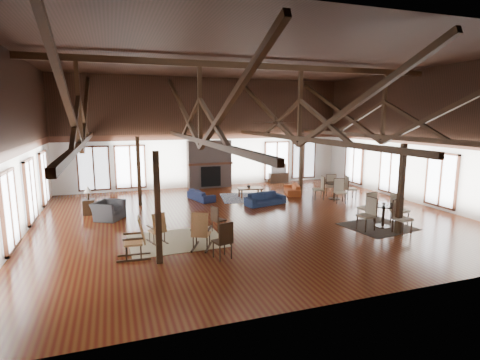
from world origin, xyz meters
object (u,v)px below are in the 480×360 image
object	(u,v)px
coffee_table	(250,189)
armchair	(108,210)
sofa_navy_front	(265,199)
cafe_table_far	(335,188)
sofa_navy_left	(201,195)
cafe_table_near	(384,211)
sofa_orange	(292,189)
tv_console	(278,178)

from	to	relation	value
coffee_table	armchair	world-z (taller)	armchair
sofa_navy_front	cafe_table_far	world-z (taller)	cafe_table_far
sofa_navy_left	armchair	bearing A→B (deg)	101.24
sofa_navy_front	cafe_table_near	size ratio (longest dim) A/B	0.83
sofa_orange	armchair	world-z (taller)	armchair
armchair	cafe_table_near	xyz separation A→B (m)	(9.33, -4.27, 0.22)
sofa_navy_left	armchair	world-z (taller)	armchair
sofa_navy_left	coffee_table	world-z (taller)	sofa_navy_left
sofa_navy_front	cafe_table_far	size ratio (longest dim) A/B	0.86
sofa_orange	sofa_navy_left	bearing A→B (deg)	-72.47
sofa_orange	coffee_table	xyz separation A→B (m)	(-2.30, -0.02, 0.16)
sofa_navy_front	cafe_table_near	world-z (taller)	cafe_table_near
armchair	sofa_navy_front	bearing A→B (deg)	-56.78
coffee_table	armchair	bearing A→B (deg)	-154.78
coffee_table	cafe_table_far	xyz separation A→B (m)	(3.67, -1.73, 0.14)
sofa_orange	cafe_table_near	size ratio (longest dim) A/B	0.75
sofa_orange	cafe_table_near	world-z (taller)	cafe_table_near
sofa_navy_front	sofa_navy_left	world-z (taller)	sofa_navy_front
coffee_table	armchair	xyz separation A→B (m)	(-6.57, -1.97, -0.05)
cafe_table_far	tv_console	distance (m)	5.02
coffee_table	armchair	distance (m)	6.86
sofa_navy_front	coffee_table	xyz separation A→B (m)	(-0.08, 1.71, 0.13)
sofa_orange	cafe_table_far	world-z (taller)	cafe_table_far
sofa_navy_front	armchair	bearing A→B (deg)	169.11
cafe_table_far	tv_console	size ratio (longest dim) A/B	1.84
sofa_navy_front	coffee_table	distance (m)	1.72
coffee_table	cafe_table_far	distance (m)	4.06
sofa_orange	sofa_navy_front	bearing A→B (deg)	-32.94
sofa_navy_left	coffee_table	bearing A→B (deg)	-109.45
cafe_table_near	tv_console	distance (m)	9.49
sofa_navy_front	sofa_navy_left	distance (m)	3.13
sofa_navy_left	sofa_orange	bearing A→B (deg)	-107.46
sofa_navy_front	tv_console	bearing A→B (deg)	46.37
sofa_navy_left	armchair	xyz separation A→B (m)	(-4.14, -2.12, 0.11)
cafe_table_near	sofa_navy_left	bearing A→B (deg)	129.10
sofa_navy_front	sofa_navy_left	bearing A→B (deg)	130.35
sofa_navy_front	cafe_table_near	xyz separation A→B (m)	(2.68, -4.53, 0.30)
sofa_orange	tv_console	distance (m)	3.30
sofa_navy_left	tv_console	size ratio (longest dim) A/B	1.43
sofa_navy_front	tv_console	size ratio (longest dim) A/B	1.58
tv_console	sofa_navy_front	bearing A→B (deg)	-120.50
sofa_orange	tv_console	xyz separation A→B (m)	(0.70, 3.22, 0.05)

